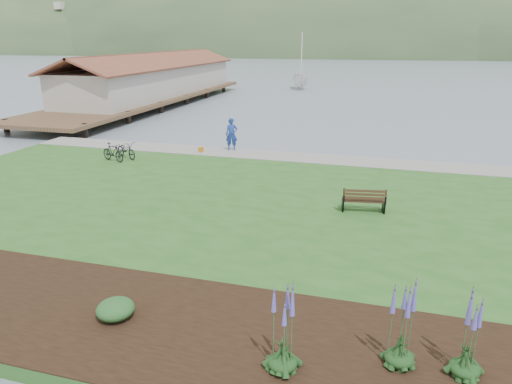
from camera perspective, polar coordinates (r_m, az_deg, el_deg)
ground at (r=19.96m, az=1.98°, el=-1.59°), size 600.00×600.00×0.00m
lawn at (r=18.09m, az=0.46°, el=-3.12°), size 34.00×20.00×0.40m
shoreline_path at (r=26.30m, az=5.62°, el=4.32°), size 34.00×2.20×0.03m
garden_bed at (r=10.72m, az=5.13°, el=-18.82°), size 24.00×4.40×0.04m
far_hillside at (r=188.95m, az=21.32°, el=15.48°), size 580.00×80.00×38.00m
pier_pavilion at (r=52.00m, az=-12.64°, el=13.61°), size 8.00×36.00×5.40m
park_bench at (r=18.37m, az=13.34°, el=-0.94°), size 1.72×0.91×1.02m
person at (r=27.68m, az=-3.07°, el=7.54°), size 0.97×0.80×2.32m
bicycle_a at (r=27.05m, az=-15.92°, el=5.10°), size 1.43×1.90×0.95m
bicycle_b at (r=26.54m, az=-17.46°, el=4.77°), size 1.02×1.75×1.02m
sailboat at (r=66.29m, az=5.59°, el=12.70°), size 11.40×11.52×24.16m
pannier at (r=27.60m, az=-6.90°, el=5.28°), size 0.24×0.33×0.32m
echium_0 at (r=9.59m, az=3.42°, el=-17.05°), size 0.62×0.62×2.21m
echium_1 at (r=10.13m, az=17.87°, el=-15.68°), size 0.62×0.62×2.27m
echium_2 at (r=10.41m, az=25.06°, el=-16.68°), size 0.62×0.62×1.93m
shrub_0 at (r=11.97m, az=-17.17°, el=-13.80°), size 0.93×0.93×0.46m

